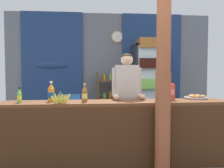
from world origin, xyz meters
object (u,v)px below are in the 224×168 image
object	(u,v)px
soda_bottle_iced_tea	(85,94)
banana_bunch	(61,99)
plastic_lawn_chair	(70,113)
bottle_shelf_rack	(107,100)
soda_bottle_lime_soda	(19,96)
stall_counter	(117,128)
snack_box_crackers	(167,92)
drink_fridge	(149,82)
soda_bottle_orange_soda	(51,93)
timber_post	(163,76)
pastry_tray	(196,97)
shopkeeper	(127,92)

from	to	relation	value
soda_bottle_iced_tea	banana_bunch	xyz separation A→B (m)	(-0.31, -0.17, -0.04)
plastic_lawn_chair	banana_bunch	bearing A→B (deg)	-90.15
bottle_shelf_rack	soda_bottle_lime_soda	world-z (taller)	bottle_shelf_rack
stall_counter	snack_box_crackers	xyz separation A→B (m)	(0.79, 0.21, 0.47)
bottle_shelf_rack	plastic_lawn_chair	xyz separation A→B (m)	(-0.78, -0.53, -0.19)
drink_fridge	soda_bottle_orange_soda	world-z (taller)	drink_fridge
snack_box_crackers	soda_bottle_orange_soda	bearing A→B (deg)	-179.50
drink_fridge	banana_bunch	size ratio (longest dim) A/B	7.35
drink_fridge	soda_bottle_iced_tea	bearing A→B (deg)	-128.66
timber_post	snack_box_crackers	size ratio (longest dim) A/B	11.14
banana_bunch	soda_bottle_orange_soda	bearing A→B (deg)	120.86
drink_fridge	pastry_tray	world-z (taller)	drink_fridge
pastry_tray	soda_bottle_lime_soda	bearing A→B (deg)	-175.81
stall_counter	soda_bottle_lime_soda	distance (m)	1.38
stall_counter	snack_box_crackers	bearing A→B (deg)	14.88
shopkeeper	pastry_tray	bearing A→B (deg)	-11.85
stall_counter	timber_post	size ratio (longest dim) A/B	1.20
soda_bottle_iced_tea	pastry_tray	xyz separation A→B (m)	(1.69, 0.17, -0.08)
drink_fridge	shopkeeper	world-z (taller)	drink_fridge
stall_counter	soda_bottle_lime_soda	xyz separation A→B (m)	(-1.30, 0.08, 0.44)
bottle_shelf_rack	shopkeeper	bearing A→B (deg)	-83.70
bottle_shelf_rack	pastry_tray	xyz separation A→B (m)	(1.21, -1.82, 0.25)
plastic_lawn_chair	soda_bottle_lime_soda	world-z (taller)	soda_bottle_lime_soda
soda_bottle_lime_soda	soda_bottle_iced_tea	bearing A→B (deg)	1.02
stall_counter	pastry_tray	size ratio (longest dim) A/B	9.04
soda_bottle_lime_soda	pastry_tray	size ratio (longest dim) A/B	0.59
bottle_shelf_rack	pastry_tray	distance (m)	2.20
bottle_shelf_rack	soda_bottle_iced_tea	size ratio (longest dim) A/B	5.21
bottle_shelf_rack	snack_box_crackers	world-z (taller)	bottle_shelf_rack
drink_fridge	banana_bunch	bearing A→B (deg)	-131.87
stall_counter	timber_post	xyz separation A→B (m)	(0.57, -0.26, 0.71)
pastry_tray	snack_box_crackers	bearing A→B (deg)	-172.69
soda_bottle_orange_soda	pastry_tray	distance (m)	2.16
plastic_lawn_chair	shopkeeper	xyz separation A→B (m)	(0.96, -1.08, 0.51)
plastic_lawn_chair	soda_bottle_iced_tea	bearing A→B (deg)	-78.22
drink_fridge	pastry_tray	distance (m)	1.55
stall_counter	shopkeeper	world-z (taller)	shopkeeper
stall_counter	banana_bunch	distance (m)	0.86
timber_post	pastry_tray	xyz separation A→B (m)	(0.69, 0.53, -0.33)
soda_bottle_lime_soda	pastry_tray	distance (m)	2.56
soda_bottle_orange_soda	drink_fridge	bearing A→B (deg)	41.10
timber_post	soda_bottle_lime_soda	size ratio (longest dim) A/B	12.78
soda_bottle_lime_soda	shopkeeper	bearing A→B (deg)	14.82
plastic_lawn_chair	snack_box_crackers	xyz separation A→B (m)	(1.53, -1.35, 0.54)
soda_bottle_iced_tea	soda_bottle_lime_soda	xyz separation A→B (m)	(-0.87, -0.02, -0.02)
snack_box_crackers	banana_bunch	world-z (taller)	snack_box_crackers
stall_counter	soda_bottle_lime_soda	world-z (taller)	soda_bottle_lime_soda
timber_post	shopkeeper	bearing A→B (deg)	114.75
timber_post	pastry_tray	size ratio (longest dim) A/B	7.53
stall_counter	soda_bottle_orange_soda	world-z (taller)	soda_bottle_orange_soda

